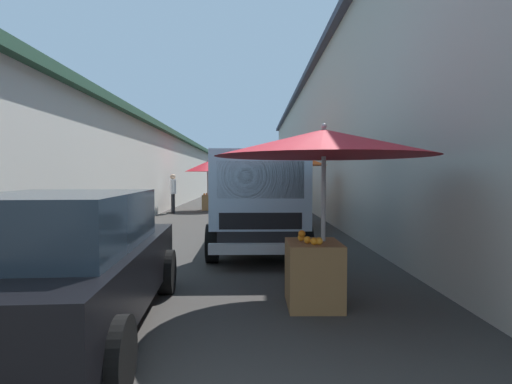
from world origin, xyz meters
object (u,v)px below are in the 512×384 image
object	(u,v)px
vendor_by_crates	(255,192)
vendor_in_shade	(173,190)
hatchback_car	(62,262)
delivery_truck	(258,204)
parked_scooter	(117,229)
fruit_stall_near_right	(275,171)
fruit_stall_far_left	(322,161)
plastic_stool	(292,209)
fruit_stall_near_left	(289,166)
fruit_stall_far_right	(267,170)
fruit_stall_mid_lane	(208,171)

from	to	relation	value
vendor_by_crates	vendor_in_shade	world-z (taller)	vendor_in_shade
hatchback_car	delivery_truck	size ratio (longest dim) A/B	0.81
hatchback_car	parked_scooter	world-z (taller)	hatchback_car
fruit_stall_near_right	vendor_by_crates	bearing A→B (deg)	142.68
fruit_stall_far_left	delivery_truck	size ratio (longest dim) A/B	0.55
fruit_stall_near_right	plastic_stool	xyz separation A→B (m)	(-2.71, -0.49, -1.52)
vendor_by_crates	vendor_in_shade	distance (m)	3.56
fruit_stall_near_left	fruit_stall_far_right	distance (m)	2.36
fruit_stall_far_left	vendor_in_shade	size ratio (longest dim) A/B	1.62
fruit_stall_far_left	fruit_stall_near_right	bearing A→B (deg)	-0.60
parked_scooter	fruit_stall_near_left	bearing A→B (deg)	-49.29
fruit_stall_near_left	fruit_stall_far_right	bearing A→B (deg)	15.19
delivery_truck	fruit_stall_far_left	bearing A→B (deg)	-166.45
parked_scooter	plastic_stool	xyz separation A→B (m)	(6.95, -4.49, -0.12)
fruit_stall_mid_lane	parked_scooter	bearing A→B (deg)	175.23
fruit_stall_near_right	plastic_stool	distance (m)	3.14
fruit_stall_mid_lane	vendor_by_crates	size ratio (longest dim) A/B	1.47
fruit_stall_near_left	plastic_stool	distance (m)	3.79
delivery_truck	vendor_by_crates	size ratio (longest dim) A/B	3.07
fruit_stall_mid_lane	parked_scooter	xyz separation A→B (m)	(-10.26, 0.86, -1.40)
delivery_truck	vendor_in_shade	distance (m)	10.04
fruit_stall_near_left	fruit_stall_far_right	xyz separation A→B (m)	(2.28, 0.62, -0.11)
fruit_stall_near_left	hatchback_car	bearing A→B (deg)	159.70
plastic_stool	fruit_stall_far_right	bearing A→B (deg)	138.54
fruit_stall_near_right	fruit_stall_far_right	bearing A→B (deg)	172.35
fruit_stall_far_left	hatchback_car	bearing A→B (deg)	108.39
fruit_stall_mid_lane	fruit_stall_far_left	size ratio (longest dim) A/B	0.86
fruit_stall_near_left	fruit_stall_far_right	world-z (taller)	fruit_stall_near_left
vendor_by_crates	plastic_stool	world-z (taller)	vendor_by_crates
fruit_stall_far_right	vendor_by_crates	bearing A→B (deg)	9.19
fruit_stall_near_left	fruit_stall_mid_lane	size ratio (longest dim) A/B	1.03
fruit_stall_far_left	parked_scooter	world-z (taller)	fruit_stall_far_left
fruit_stall_mid_lane	delivery_truck	xyz separation A→B (m)	(-10.89, -2.23, -0.81)
parked_scooter	plastic_stool	distance (m)	8.27
delivery_truck	vendor_in_shade	world-z (taller)	delivery_truck
fruit_stall_mid_lane	parked_scooter	distance (m)	10.39
fruit_stall_far_right	plastic_stool	distance (m)	2.13
fruit_stall_near_left	fruit_stall_mid_lane	world-z (taller)	fruit_stall_near_left
delivery_truck	plastic_stool	size ratio (longest dim) A/B	11.38
fruit_stall_near_right	plastic_stool	bearing A→B (deg)	-169.64
fruit_stall_mid_lane	fruit_stall_near_right	distance (m)	3.20
delivery_truck	plastic_stool	distance (m)	7.74
vendor_in_shade	plastic_stool	size ratio (longest dim) A/B	3.90
delivery_truck	fruit_stall_far_right	bearing A→B (deg)	-3.50
parked_scooter	fruit_stall_far_left	bearing A→B (deg)	-134.71
fruit_stall_far_left	plastic_stool	distance (m)	10.88
fruit_stall_far_right	delivery_truck	size ratio (longest dim) A/B	0.50
fruit_stall_near_left	fruit_stall_far_left	world-z (taller)	fruit_stall_near_left
vendor_by_crates	fruit_stall_near_left	bearing A→B (deg)	-167.99
fruit_stall_near_left	hatchback_car	size ratio (longest dim) A/B	0.61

